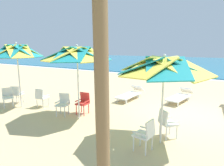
{
  "coord_description": "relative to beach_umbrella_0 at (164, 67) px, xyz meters",
  "views": [
    {
      "loc": [
        1.17,
        -7.78,
        2.67
      ],
      "look_at": [
        -3.44,
        -0.05,
        1.0
      ],
      "focal_mm": 31.03,
      "sensor_mm": 36.0,
      "label": 1
    }
  ],
  "objects": [
    {
      "name": "ground_plane",
      "position": [
        0.26,
        2.72,
        -2.17
      ],
      "size": [
        80.0,
        80.0,
        0.0
      ],
      "primitive_type": "plane",
      "color": "#D3B784"
    },
    {
      "name": "sea",
      "position": [
        0.26,
        31.06,
        -2.12
      ],
      "size": [
        80.0,
        36.0,
        0.1
      ],
      "primitive_type": "cube",
      "color": "teal",
      "rests_on": "ground"
    },
    {
      "name": "surf_foam",
      "position": [
        0.26,
        12.76,
        -2.16
      ],
      "size": [
        80.0,
        0.7,
        0.01
      ],
      "primitive_type": "cube",
      "color": "white",
      "rests_on": "ground"
    },
    {
      "name": "beach_umbrella_0",
      "position": [
        0.0,
        0.0,
        0.0
      ],
      "size": [
        2.55,
        2.55,
        2.5
      ],
      "color": "silver",
      "rests_on": "ground"
    },
    {
      "name": "plastic_chair_0",
      "position": [
        -0.21,
        -0.65,
        -1.67
      ],
      "size": [
        0.52,
        0.49,
        0.87
      ],
      "color": "white",
      "rests_on": "ground"
    },
    {
      "name": "plastic_chair_1",
      "position": [
        0.04,
        0.42,
        -1.67
      ],
      "size": [
        0.63,
        0.63,
        0.87
      ],
      "color": "white",
      "rests_on": "ground"
    },
    {
      "name": "beach_umbrella_1",
      "position": [
        -3.24,
        0.32,
        0.25
      ],
      "size": [
        2.57,
        2.57,
        2.77
      ],
      "color": "silver",
      "rests_on": "ground"
    },
    {
      "name": "plastic_chair_2",
      "position": [
        -3.44,
        0.82,
        -1.67
      ],
      "size": [
        0.49,
        0.51,
        0.87
      ],
      "color": "red",
      "rests_on": "ground"
    },
    {
      "name": "plastic_chair_3",
      "position": [
        -4.01,
        0.28,
        -1.67
      ],
      "size": [
        0.55,
        0.58,
        0.87
      ],
      "color": "white",
      "rests_on": "ground"
    },
    {
      "name": "beach_umbrella_2",
      "position": [
        -6.41,
        0.06,
        0.31
      ],
      "size": [
        2.22,
        2.22,
        2.89
      ],
      "color": "silver",
      "rests_on": "ground"
    },
    {
      "name": "plastic_chair_4",
      "position": [
        -6.93,
        -0.22,
        -1.67
      ],
      "size": [
        0.61,
        0.59,
        0.87
      ],
      "color": "white",
      "rests_on": "ground"
    },
    {
      "name": "plastic_chair_5",
      "position": [
        -7.06,
        0.29,
        -1.67
      ],
      "size": [
        0.58,
        0.6,
        0.87
      ],
      "color": "white",
      "rests_on": "ground"
    },
    {
      "name": "plastic_chair_6",
      "position": [
        -5.57,
        0.51,
        -1.67
      ],
      "size": [
        0.5,
        0.52,
        0.87
      ],
      "color": "white",
      "rests_on": "ground"
    },
    {
      "name": "sun_lounger_1",
      "position": [
        -0.44,
        4.64,
        -1.88
      ],
      "size": [
        0.98,
        2.22,
        0.62
      ],
      "color": "white",
      "rests_on": "ground"
    },
    {
      "name": "sun_lounger_2",
      "position": [
        -2.76,
        3.8,
        -1.88
      ],
      "size": [
        0.76,
        2.18,
        0.62
      ],
      "color": "white",
      "rests_on": "ground"
    },
    {
      "name": "palm_tree_1",
      "position": [
        -0.35,
        -2.41,
        0.63
      ],
      "size": [
        2.9,
        2.75,
        4.29
      ],
      "color": "brown",
      "rests_on": "ground"
    }
  ]
}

